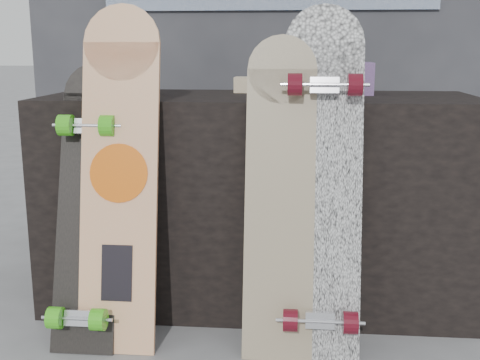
# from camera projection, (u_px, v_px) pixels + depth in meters

# --- Properties ---
(ground) EXTENTS (60.00, 60.00, 0.00)m
(ground) POSITION_uv_depth(u_px,v_px,m) (249.00, 358.00, 1.93)
(ground) COLOR slate
(ground) RESTS_ON ground
(vendor_table) EXTENTS (1.60, 0.60, 0.80)m
(vendor_table) POSITION_uv_depth(u_px,v_px,m) (259.00, 199.00, 2.33)
(vendor_table) COLOR black
(vendor_table) RESTS_ON ground
(booth) EXTENTS (2.40, 0.22, 2.20)m
(booth) POSITION_uv_depth(u_px,v_px,m) (270.00, 22.00, 3.01)
(booth) COLOR #333338
(booth) RESTS_ON ground
(merch_box_purple) EXTENTS (0.18, 0.12, 0.10)m
(merch_box_purple) POSITION_uv_depth(u_px,v_px,m) (121.00, 81.00, 2.28)
(merch_box_purple) COLOR #4E3062
(merch_box_purple) RESTS_ON vendor_table
(merch_box_small) EXTENTS (0.14, 0.14, 0.12)m
(merch_box_small) POSITION_uv_depth(u_px,v_px,m) (354.00, 78.00, 2.29)
(merch_box_small) COLOR #4E3062
(merch_box_small) RESTS_ON vendor_table
(merch_box_flat) EXTENTS (0.22, 0.10, 0.06)m
(merch_box_flat) POSITION_uv_depth(u_px,v_px,m) (262.00, 85.00, 2.40)
(merch_box_flat) COLOR #D1B78C
(merch_box_flat) RESTS_ON vendor_table
(longboard_geisha) EXTENTS (0.25, 0.26, 1.12)m
(longboard_geisha) POSITION_uv_depth(u_px,v_px,m) (120.00, 168.00, 1.96)
(longboard_geisha) COLOR #D3B98E
(longboard_geisha) RESTS_ON ground
(longboard_celtic) EXTENTS (0.22, 0.25, 1.02)m
(longboard_celtic) POSITION_uv_depth(u_px,v_px,m) (280.00, 186.00, 1.92)
(longboard_celtic) COLOR beige
(longboard_celtic) RESTS_ON ground
(longboard_cascadia) EXTENTS (0.25, 0.33, 1.11)m
(longboard_cascadia) POSITION_uv_depth(u_px,v_px,m) (322.00, 176.00, 1.90)
(longboard_cascadia) COLOR white
(longboard_cascadia) RESTS_ON ground
(skateboard_dark) EXTENTS (0.21, 0.36, 0.93)m
(skateboard_dark) POSITION_uv_depth(u_px,v_px,m) (88.00, 202.00, 1.99)
(skateboard_dark) COLOR black
(skateboard_dark) RESTS_ON ground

